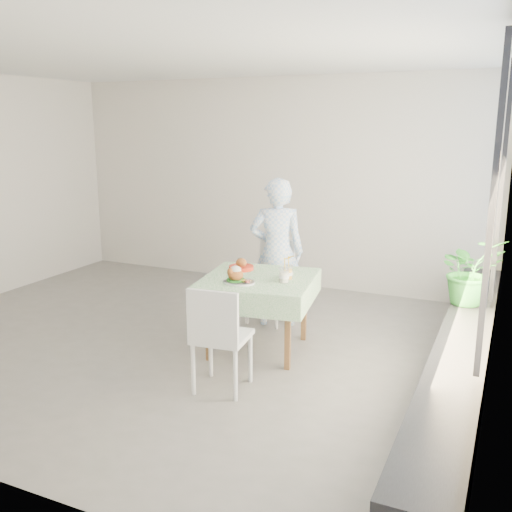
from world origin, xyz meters
The scene contains 15 objects.
floor centered at (0.00, 0.00, 0.00)m, with size 6.00×6.00×0.00m, color #615F5C.
ceiling centered at (0.00, 0.00, 2.80)m, with size 6.00×6.00×0.00m, color white.
wall_back centered at (0.00, 2.50, 1.40)m, with size 6.00×0.02×2.80m, color silver.
wall_right centered at (3.00, 0.00, 1.40)m, with size 0.02×5.00×2.80m, color silver.
window_pane centered at (2.97, 0.00, 1.65)m, with size 0.01×4.80×2.18m, color #D1E0F9.
window_ledge centered at (2.80, 0.00, 0.25)m, with size 0.40×4.80×0.50m, color black.
cafe_table centered at (0.89, 0.13, 0.46)m, with size 1.19×1.19×0.74m.
chair_far centered at (0.66, 0.95, 0.28)m, with size 0.46×0.46×0.92m.
chair_near centered at (0.96, -0.78, 0.28)m, with size 0.48×0.48×0.92m.
diner centered at (0.76, 0.91, 0.82)m, with size 0.60×0.39×1.63m, color #90B7E6.
main_dish centered at (0.79, -0.12, 0.80)m, with size 0.31×0.31×0.16m.
juice_cup_orange centered at (1.17, 0.19, 0.80)m, with size 0.10×0.10×0.27m.
juice_cup_lemonade centered at (1.18, 0.07, 0.81)m, with size 0.10×0.10×0.28m.
second_dish centered at (0.61, 0.33, 0.78)m, with size 0.25×0.25×0.12m.
potted_plant centered at (2.75, 0.91, 0.83)m, with size 0.59×0.51×0.65m, color #297B29.
Camera 1 is at (3.08, -4.70, 2.20)m, focal length 40.00 mm.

